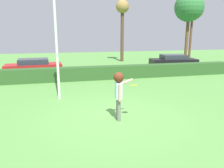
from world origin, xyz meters
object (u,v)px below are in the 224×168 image
at_px(frisbee, 134,86).
at_px(oak_tree, 189,8).
at_px(parked_car_red, 34,66).
at_px(bare_elm_tree, 122,13).
at_px(birch_tree, 193,10).
at_px(lamppost, 55,26).
at_px(person, 119,89).
at_px(parked_car_black, 173,61).

distance_m(frisbee, oak_tree, 17.38).
height_order(parked_car_red, bare_elm_tree, bare_elm_tree).
bearing_deg(birch_tree, lamppost, -139.48).
bearing_deg(bare_elm_tree, person, -106.72).
distance_m(lamppost, bare_elm_tree, 15.63).
bearing_deg(birch_tree, frisbee, -127.94).
bearing_deg(bare_elm_tree, parked_car_black, -62.22).
bearing_deg(oak_tree, frisbee, -128.05).
bearing_deg(parked_car_black, birch_tree, 47.15).
height_order(parked_car_black, bare_elm_tree, bare_elm_tree).
bearing_deg(person, birch_tree, 50.75).
xyz_separation_m(frisbee, bare_elm_tree, (4.61, 17.18, 4.07)).
relative_size(frisbee, parked_car_red, 0.06).
bearing_deg(oak_tree, lamppost, -142.97).
distance_m(person, oak_tree, 17.59).
height_order(lamppost, birch_tree, birch_tree).
distance_m(lamppost, parked_car_black, 13.24).
xyz_separation_m(parked_car_black, birch_tree, (5.50, 5.93, 5.21)).
relative_size(frisbee, birch_tree, 0.04).
bearing_deg(lamppost, parked_car_red, 104.45).
height_order(frisbee, oak_tree, oak_tree).
bearing_deg(oak_tree, person, -129.74).
height_order(lamppost, parked_car_red, lamppost).
xyz_separation_m(frisbee, parked_car_black, (7.80, 11.13, -0.64)).
xyz_separation_m(frisbee, lamppost, (-2.62, 3.45, 2.17)).
relative_size(parked_car_black, oak_tree, 0.61).
bearing_deg(person, oak_tree, 50.26).
height_order(person, frisbee, person).
bearing_deg(frisbee, oak_tree, 51.95).
bearing_deg(parked_car_black, oak_tree, 39.51).
height_order(person, oak_tree, oak_tree).
relative_size(person, parked_car_black, 0.41).
relative_size(person, birch_tree, 0.25).
relative_size(frisbee, bare_elm_tree, 0.04).
height_order(frisbee, birch_tree, birch_tree).
xyz_separation_m(lamppost, parked_car_red, (-1.83, 7.11, -2.81)).
bearing_deg(oak_tree, parked_car_red, -169.70).
xyz_separation_m(parked_car_black, oak_tree, (2.58, 2.13, 4.95)).
relative_size(frisbee, parked_car_black, 0.06).
bearing_deg(person, lamppost, 122.83).
distance_m(person, frisbee, 0.55).
height_order(lamppost, bare_elm_tree, bare_elm_tree).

